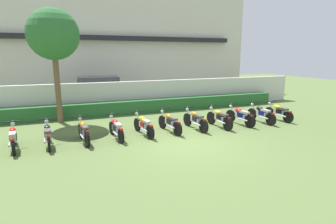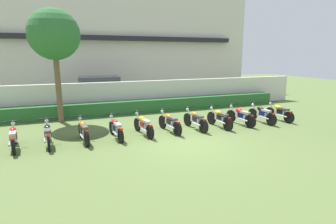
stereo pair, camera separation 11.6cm
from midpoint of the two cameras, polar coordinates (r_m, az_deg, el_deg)
ground at (r=10.25m, az=4.52°, el=-6.97°), size 60.00×60.00×0.00m
building at (r=25.36m, az=-11.65°, el=14.10°), size 23.70×6.50×8.69m
compound_wall at (r=16.42m, az=-5.82°, el=3.44°), size 22.52×0.30×1.79m
hedge_row at (r=15.84m, az=-5.12°, el=1.23°), size 18.01×0.70×0.75m
parked_car at (r=19.15m, az=-13.65°, el=4.51°), size 4.61×2.32×1.89m
tree_near_inspector at (r=14.29m, az=-22.83°, el=14.81°), size 2.42×2.42×5.51m
motorcycle_in_row_0 at (r=11.12m, az=-29.72°, el=-4.67°), size 0.60×1.89×0.95m
motorcycle_in_row_1 at (r=10.96m, az=-23.88°, el=-4.33°), size 0.60×1.89×0.95m
motorcycle_in_row_2 at (r=10.89m, az=-17.22°, el=-3.85°), size 0.60×1.83×0.97m
motorcycle_in_row_3 at (r=11.06m, az=-10.71°, el=-3.36°), size 0.60×1.85×0.94m
motorcycle_in_row_4 at (r=11.38m, az=-4.96°, el=-2.72°), size 0.60×1.91×0.95m
motorcycle_in_row_5 at (r=11.76m, az=0.64°, el=-2.16°), size 0.60×1.94×0.96m
motorcycle_in_row_6 at (r=12.25m, az=6.10°, el=-1.64°), size 0.60×1.96×0.97m
motorcycle_in_row_7 at (r=12.74m, az=11.15°, el=-1.26°), size 0.60×1.90×0.97m
motorcycle_in_row_8 at (r=13.43m, az=15.39°, el=-0.79°), size 0.60×1.91×0.97m
motorcycle_in_row_9 at (r=14.19m, az=19.53°, el=-0.39°), size 0.60×1.91×0.96m
motorcycle_in_row_10 at (r=14.99m, az=22.80°, el=-0.03°), size 0.60×1.82×0.95m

